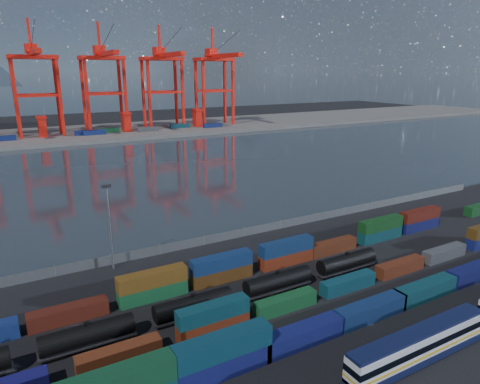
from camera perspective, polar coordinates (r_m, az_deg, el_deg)
ground at (r=77.19m, az=11.30°, el=-12.56°), size 700.00×700.00×0.00m
harbor_water at (r=166.13m, az=-12.86°, el=2.86°), size 700.00×700.00×0.00m
far_quay at (r=266.88m, az=-19.56°, el=7.39°), size 700.00×70.00×2.00m
distant_mountains at (r=1664.32m, az=-27.44°, el=20.60°), size 2470.00×1100.00×520.00m
container_row_south at (r=59.88m, az=4.94°, el=-19.01°), size 127.59×2.59×5.53m
container_row_mid at (r=75.04m, az=12.30°, el=-12.14°), size 140.35×2.20×4.70m
container_row_north at (r=80.79m, az=2.43°, el=-9.16°), size 140.11×2.33×4.97m
tanker_string at (r=65.47m, az=-12.70°, el=-16.24°), size 90.32×2.75×3.94m
waterfront_fence at (r=97.48m, az=0.58°, el=-5.37°), size 160.12×0.12×2.20m
yard_light_mast at (r=82.70m, az=-17.02°, el=-3.94°), size 1.60×0.40×16.60m
gantry_cranes at (r=256.76m, az=-21.77°, el=15.23°), size 198.94×45.96×62.23m
quay_containers at (r=250.64m, az=-21.47°, el=7.24°), size 172.58×10.99×2.60m
straddle_carriers at (r=255.84m, az=-19.84°, el=8.58°), size 140.00×7.00×11.10m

